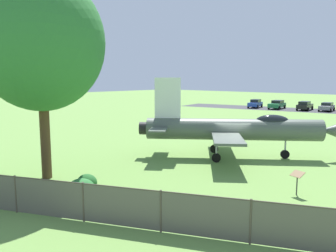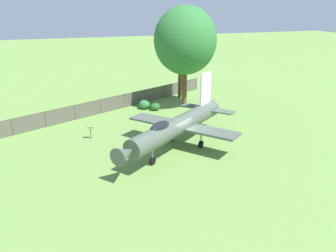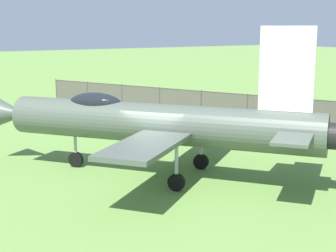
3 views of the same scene
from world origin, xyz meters
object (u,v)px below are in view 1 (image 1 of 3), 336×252
info_plaque (297,177)px  parked_car_gray (327,107)px  parked_car_black (305,106)px  parked_car_green (277,104)px  display_jet (238,129)px  shrub_by_tree (81,190)px  parked_car_blue (255,103)px  shade_tree (40,42)px  shrub_near_fence (87,183)px

info_plaque → parked_car_gray: (-12.90, 43.97, -0.11)m
parked_car_black → parked_car_green: bearing=90.8°
display_jet → parked_car_gray: size_ratio=2.75×
shrub_by_tree → info_plaque: size_ratio=1.13×
parked_car_blue → parked_car_green: bearing=88.3°
shade_tree → shrub_near_fence: (3.50, 0.24, -6.95)m
shade_tree → parked_car_green: (-9.59, 49.16, -6.57)m
shrub_near_fence → info_plaque: 10.12m
shrub_by_tree → info_plaque: bearing=46.9°
shrub_near_fence → parked_car_green: bearing=105.0°
shrub_by_tree → shrub_near_fence: bearing=134.6°
info_plaque → shrub_by_tree: bearing=-133.1°
parked_car_gray → parked_car_blue: parked_car_blue is taller
display_jet → shade_tree: size_ratio=1.10×
display_jet → parked_car_gray: (-6.78, 39.24, -1.29)m
display_jet → parked_car_green: bearing=73.6°
display_jet → shrub_near_fence: (-1.71, -11.13, -1.63)m
display_jet → parked_car_blue: size_ratio=2.79×
shade_tree → parked_car_blue: shade_tree is taller
parked_car_gray → parked_car_green: 8.15m
parked_car_gray → parked_car_green: parked_car_green is taller
shrub_by_tree → parked_car_green: (-14.04, 49.87, 0.29)m
shade_tree → parked_car_green: size_ratio=2.22×
shrub_near_fence → parked_car_gray: size_ratio=0.24×
parked_car_blue → shrub_by_tree: bearing=7.8°
shrub_by_tree → parked_car_gray: size_ratio=0.29×
display_jet → parked_car_black: bearing=67.0°
shrub_by_tree → parked_car_gray: (-6.01, 51.33, 0.25)m
display_jet → parked_car_green: 40.60m
parked_car_gray → shade_tree: bearing=-4.8°
shade_tree → parked_car_green: 50.51m
display_jet → shade_tree: shade_tree is taller
parked_car_green → display_jet: bearing=13.9°
parked_car_gray → parked_car_blue: (-11.94, -2.18, 0.05)m
parked_car_gray → info_plaque: bearing=9.7°
shade_tree → parked_car_gray: size_ratio=2.50×
shade_tree → info_plaque: shade_tree is taller
shrub_near_fence → parked_car_black: size_ratio=0.22×
shade_tree → shrub_by_tree: size_ratio=8.59×
shrub_near_fence → parked_car_black: bearing=99.6°
shrub_by_tree → parked_car_black: 51.41m
display_jet → parked_car_black: 39.79m
shade_tree → shrub_by_tree: 8.21m
shade_tree → parked_car_black: bearing=95.6°
parked_car_gray → shrub_by_tree: bearing=0.1°
shrub_near_fence → parked_car_black: 50.30m
parked_car_black → parked_car_blue: bearing=91.8°
shrub_near_fence → parked_car_blue: parked_car_blue is taller
info_plaque → parked_car_gray: 45.83m
display_jet → shrub_near_fence: size_ratio=11.32×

